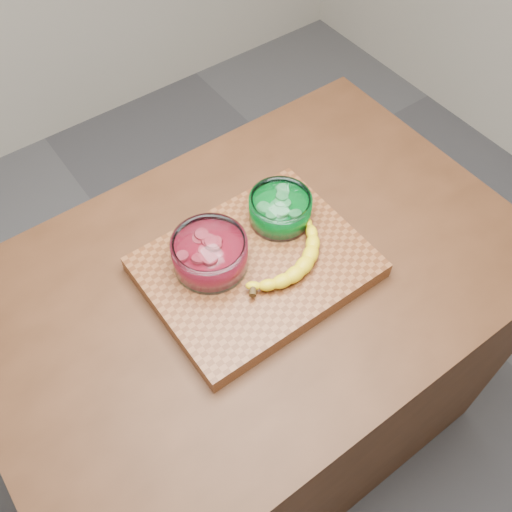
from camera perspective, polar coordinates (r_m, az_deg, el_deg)
ground at (r=2.03m, az=0.00°, el=-16.20°), size 3.50×3.50×0.00m
counter at (r=1.61m, az=0.00°, el=-10.75°), size 1.20×0.80×0.90m
cutting_board at (r=1.21m, az=0.00°, el=-1.12°), size 0.45×0.35×0.04m
bowl_red at (r=1.16m, az=-4.62°, el=0.24°), size 0.16×0.16×0.07m
bowl_green at (r=1.24m, az=2.43°, el=4.74°), size 0.14×0.14×0.06m
banana at (r=1.18m, az=2.95°, el=-0.09°), size 0.25×0.15×0.04m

